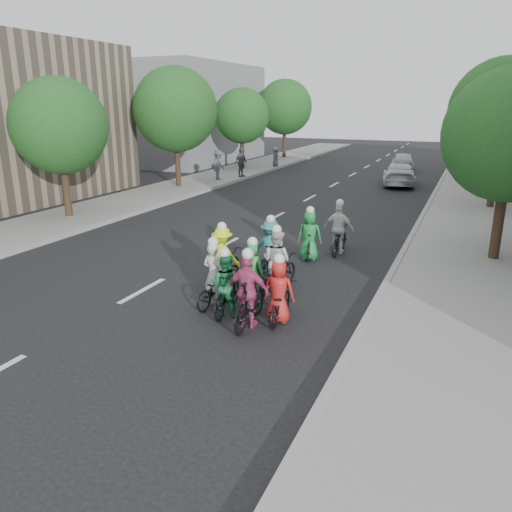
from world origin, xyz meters
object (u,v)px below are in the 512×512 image
Objects in this scene: follow_car_lead at (399,174)px; cyclist_9 at (310,240)px; cyclist_2 at (223,261)px; spectator_2 at (275,157)px; cyclist_8 at (339,235)px; follow_car_trail at (403,161)px; cyclist_0 at (215,283)px; cyclist_6 at (277,267)px; cyclist_1 at (226,289)px; spectator_1 at (241,163)px; cyclist_5 at (254,280)px; cyclist_3 at (249,297)px; spectator_0 at (218,165)px; cyclist_4 at (279,298)px; cyclist_7 at (271,252)px.

cyclist_9 is at bearing 79.47° from follow_car_lead.
cyclist_9 is at bearing -115.82° from cyclist_2.
cyclist_9 reaches higher than spectator_2.
cyclist_8 is 1.26× the size of spectator_2.
cyclist_2 is at bearing 78.76° from follow_car_trail.
spectator_2 is (-10.28, 20.34, 0.25)m from cyclist_8.
cyclist_6 reaches higher than cyclist_0.
cyclist_0 is at bearing 72.41° from cyclist_8.
cyclist_1 is at bearing 73.34° from cyclist_9.
spectator_1 is at bearing -55.24° from cyclist_8.
cyclist_9 is (-0.04, 3.03, 0.01)m from cyclist_6.
cyclist_1 is 1.02× the size of cyclist_9.
cyclist_6 is 0.48× the size of follow_car_trail.
cyclist_5 is 1.28× the size of spectator_2.
cyclist_3 is 1.02× the size of cyclist_8.
follow_car_lead is at bearing -66.90° from spectator_1.
cyclist_0 is 21.62m from spectator_1.
spectator_0 is at bearing -55.68° from cyclist_0.
cyclist_0 is 1.50m from cyclist_3.
spectator_1 is at bearing -68.84° from cyclist_9.
spectator_1 is (-9.99, -1.66, 0.43)m from follow_car_lead.
cyclist_5 reaches higher than cyclist_4.
follow_car_trail is 2.09× the size of spectator_1.
cyclist_4 is (0.53, 0.55, -0.12)m from cyclist_3.
cyclist_1 is 6.21m from cyclist_8.
cyclist_4 is 4.96m from cyclist_9.
cyclist_5 is 28.39m from follow_car_trail.
cyclist_8 is 0.99× the size of spectator_0.
follow_car_lead is (1.93, 19.96, 0.03)m from cyclist_2.
cyclist_1 is 5.06m from cyclist_9.
cyclist_0 reaches higher than cyclist_5.
follow_car_trail is 9.60m from spectator_2.
spectator_1 is at bearing -67.60° from cyclist_5.
cyclist_9 is 1.19× the size of spectator_2.
cyclist_4 is at bearing 179.14° from cyclist_1.
follow_car_trail is (0.19, 26.09, -0.03)m from cyclist_7.
spectator_2 is at bearing -78.08° from cyclist_1.
cyclist_7 is (-0.10, 3.10, 0.08)m from cyclist_1.
cyclist_4 is 0.93× the size of cyclist_7.
cyclist_8 reaches higher than cyclist_4.
cyclist_5 is at bearing 92.59° from cyclist_6.
cyclist_1 is at bearing -165.98° from spectator_2.
cyclist_3 is 21.75m from spectator_0.
follow_car_trail is at bearing -92.32° from cyclist_3.
cyclist_8 is at bearing -117.71° from cyclist_2.
cyclist_5 is 5.36m from cyclist_8.
cyclist_9 is at bearing -95.27° from cyclist_5.
spectator_0 is at bearing -47.63° from cyclist_6.
cyclist_9 is (-0.69, -1.06, 0.02)m from cyclist_8.
spectator_0 is at bearing -68.91° from cyclist_1.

